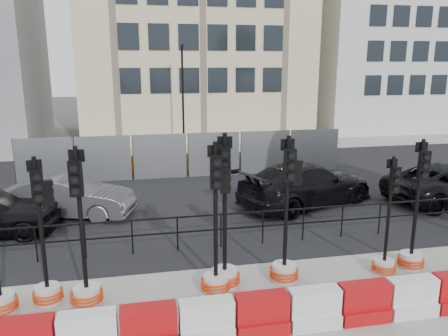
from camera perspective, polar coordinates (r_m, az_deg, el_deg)
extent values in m
plane|color=#51514C|center=(11.28, 0.80, -12.79)|extent=(120.00, 120.00, 0.00)
cube|color=black|center=(17.73, -3.99, -2.81)|extent=(40.00, 14.00, 0.03)
cube|color=gray|center=(26.44, -6.55, 2.61)|extent=(40.00, 4.00, 0.02)
cube|color=beige|center=(32.39, -4.24, 20.64)|extent=(15.00, 10.00, 18.00)
cube|color=silver|center=(37.30, 20.49, 17.38)|extent=(12.00, 9.00, 16.00)
cylinder|color=black|center=(12.25, -23.33, -9.20)|extent=(0.04, 0.04, 1.00)
cylinder|color=black|center=(12.05, -17.68, -9.09)|extent=(0.04, 0.04, 1.00)
cylinder|color=black|center=(11.96, -11.90, -8.88)|extent=(0.04, 0.04, 1.00)
cylinder|color=black|center=(12.00, -6.10, -8.59)|extent=(0.04, 0.04, 1.00)
cylinder|color=black|center=(12.15, -0.40, -8.21)|extent=(0.04, 0.04, 1.00)
cylinder|color=black|center=(12.42, 5.10, -7.77)|extent=(0.04, 0.04, 1.00)
cylinder|color=black|center=(12.79, 10.30, -7.29)|extent=(0.04, 0.04, 1.00)
cylinder|color=black|center=(13.27, 15.16, -6.78)|extent=(0.04, 0.04, 1.00)
cylinder|color=black|center=(13.83, 19.64, -6.27)|extent=(0.04, 0.04, 1.00)
cylinder|color=black|center=(14.47, 23.75, -5.77)|extent=(0.04, 0.04, 1.00)
cube|color=black|center=(11.98, -0.40, -6.08)|extent=(18.00, 0.04, 0.04)
cube|color=black|center=(12.13, -0.40, -7.99)|extent=(18.00, 0.04, 0.04)
cube|color=gray|center=(19.67, -22.44, 0.79)|extent=(2.30, 0.05, 2.00)
cylinder|color=black|center=(19.93, -25.68, 0.62)|extent=(0.05, 0.05, 2.00)
cube|color=gray|center=(19.35, -15.46, 1.13)|extent=(2.30, 0.05, 2.00)
cylinder|color=black|center=(19.47, -18.83, 0.97)|extent=(0.05, 0.05, 2.00)
cube|color=gray|center=(19.32, -8.35, 1.47)|extent=(2.30, 0.05, 2.00)
cylinder|color=black|center=(19.30, -11.76, 1.31)|extent=(0.05, 0.05, 2.00)
cube|color=gray|center=(19.58, -1.32, 1.77)|extent=(2.30, 0.05, 2.00)
cylinder|color=black|center=(19.42, -4.67, 1.63)|extent=(0.05, 0.05, 2.00)
cube|color=gray|center=(20.13, 5.42, 2.04)|extent=(2.30, 0.05, 2.00)
cylinder|color=black|center=(19.84, 2.24, 1.92)|extent=(0.05, 0.05, 2.00)
cube|color=gray|center=(20.95, 11.73, 2.27)|extent=(2.30, 0.05, 2.00)
cylinder|color=black|center=(20.53, 8.77, 2.17)|extent=(0.05, 0.05, 2.00)
cube|color=orange|center=(20.97, -16.19, 0.35)|extent=(1.00, 0.40, 0.80)
cube|color=orange|center=(20.89, -10.72, 0.60)|extent=(1.00, 0.40, 0.80)
cube|color=orange|center=(21.00, -5.26, 0.85)|extent=(1.00, 0.40, 0.80)
cube|color=orange|center=(21.30, 0.10, 1.09)|extent=(1.00, 0.40, 0.80)
cube|color=orange|center=(21.78, 5.26, 1.31)|extent=(1.00, 0.40, 0.80)
cylinder|color=black|center=(25.09, -5.38, 8.94)|extent=(0.12, 0.12, 6.00)
cube|color=black|center=(24.78, -5.47, 15.60)|extent=(0.12, 0.50, 0.12)
cube|color=#AE0D0F|center=(8.61, -24.74, -19.01)|extent=(1.00, 0.35, 0.50)
cube|color=silver|center=(8.42, -17.39, -19.10)|extent=(1.00, 0.35, 0.50)
cube|color=#AE0D0F|center=(8.36, -9.82, -18.88)|extent=(1.00, 0.35, 0.50)
cube|color=silver|center=(8.66, -2.27, -20.61)|extent=(1.00, 0.50, 0.30)
cube|color=silver|center=(8.44, -2.29, -18.37)|extent=(1.00, 0.35, 0.50)
cube|color=#AE0D0F|center=(8.85, 4.88, -19.80)|extent=(1.00, 0.50, 0.30)
cube|color=#AE0D0F|center=(8.64, 4.94, -17.58)|extent=(1.00, 0.35, 0.50)
cube|color=silver|center=(9.16, 11.56, -18.78)|extent=(1.00, 0.50, 0.30)
cube|color=silver|center=(8.96, 11.68, -16.61)|extent=(1.00, 0.35, 0.50)
cube|color=#AE0D0F|center=(9.58, 17.64, -17.62)|extent=(1.00, 0.50, 0.30)
cube|color=#AE0D0F|center=(9.38, 17.82, -15.52)|extent=(1.00, 0.35, 0.50)
cube|color=silver|center=(10.09, 23.09, -16.41)|extent=(1.00, 0.50, 0.30)
cube|color=silver|center=(9.90, 23.32, -14.40)|extent=(1.00, 0.35, 0.50)
cylinder|color=silver|center=(10.40, -27.13, -15.54)|extent=(0.56, 0.56, 0.41)
torus|color=red|center=(10.44, -27.08, -15.94)|extent=(0.67, 0.67, 0.05)
torus|color=red|center=(10.40, -27.13, -15.54)|extent=(0.67, 0.67, 0.05)
torus|color=red|center=(10.37, -27.18, -15.14)|extent=(0.67, 0.67, 0.05)
cylinder|color=silver|center=(10.41, -22.00, -15.07)|extent=(0.53, 0.53, 0.39)
torus|color=red|center=(10.44, -21.96, -15.44)|extent=(0.63, 0.63, 0.05)
torus|color=red|center=(10.41, -22.00, -15.07)|extent=(0.63, 0.63, 0.05)
torus|color=red|center=(10.37, -22.04, -14.69)|extent=(0.63, 0.63, 0.05)
cylinder|color=black|center=(9.78, -22.81, -7.00)|extent=(0.09, 0.09, 2.92)
cube|color=black|center=(9.41, -23.21, -2.22)|extent=(0.26, 0.20, 0.68)
cylinder|color=black|center=(9.40, -23.03, -3.59)|extent=(0.15, 0.09, 0.15)
cylinder|color=black|center=(9.34, -23.15, -2.34)|extent=(0.15, 0.09, 0.15)
cylinder|color=black|center=(9.29, -23.28, -1.06)|extent=(0.15, 0.09, 0.15)
cube|color=black|center=(9.49, -23.55, 0.30)|extent=(0.29, 0.12, 0.23)
cube|color=black|center=(9.60, -22.03, -3.03)|extent=(0.22, 0.18, 0.54)
cylinder|color=silver|center=(10.06, -17.45, -15.62)|extent=(0.56, 0.56, 0.42)
torus|color=red|center=(10.10, -17.42, -16.03)|extent=(0.68, 0.68, 0.05)
torus|color=red|center=(10.06, -17.45, -15.62)|extent=(0.68, 0.68, 0.05)
torus|color=red|center=(10.02, -17.49, -15.20)|extent=(0.68, 0.68, 0.05)
cylinder|color=black|center=(9.38, -18.18, -6.66)|extent=(0.09, 0.09, 3.13)
cube|color=black|center=(8.99, -18.79, -1.30)|extent=(0.26, 0.17, 0.73)
cylinder|color=black|center=(8.97, -18.80, -2.86)|extent=(0.16, 0.07, 0.16)
cylinder|color=black|center=(8.91, -18.91, -1.44)|extent=(0.16, 0.07, 0.16)
cylinder|color=black|center=(8.86, -19.03, -0.01)|extent=(0.16, 0.07, 0.16)
cube|color=black|center=(9.07, -18.72, 1.55)|extent=(0.31, 0.07, 0.25)
cylinder|color=silver|center=(10.09, -1.07, -14.85)|extent=(0.56, 0.56, 0.42)
torus|color=red|center=(10.13, -1.07, -15.26)|extent=(0.68, 0.68, 0.05)
torus|color=red|center=(10.09, -1.07, -14.85)|extent=(0.68, 0.68, 0.05)
torus|color=red|center=(10.05, -1.08, -14.43)|extent=(0.68, 0.68, 0.05)
cylinder|color=black|center=(9.41, -1.12, -5.91)|extent=(0.09, 0.09, 3.12)
cube|color=black|center=(9.02, -1.03, -0.57)|extent=(0.25, 0.15, 0.73)
cylinder|color=black|center=(9.00, -0.94, -2.11)|extent=(0.16, 0.06, 0.16)
cylinder|color=black|center=(8.94, -0.95, -0.70)|extent=(0.16, 0.06, 0.16)
cylinder|color=black|center=(8.89, -0.95, 0.73)|extent=(0.16, 0.06, 0.16)
cube|color=black|center=(9.11, -1.22, 2.25)|extent=(0.31, 0.04, 0.25)
cube|color=black|center=(9.23, 0.14, -1.58)|extent=(0.21, 0.14, 0.57)
cylinder|color=silver|center=(10.31, 0.09, -14.13)|extent=(0.58, 0.58, 0.43)
torus|color=red|center=(10.35, 0.09, -14.56)|extent=(0.70, 0.70, 0.05)
torus|color=red|center=(10.31, 0.09, -14.13)|extent=(0.70, 0.70, 0.05)
torus|color=red|center=(10.27, 0.09, -13.70)|extent=(0.70, 0.70, 0.05)
cylinder|color=black|center=(9.63, 0.10, -4.97)|extent=(0.10, 0.10, 3.25)
cube|color=black|center=(9.24, 0.08, 0.51)|extent=(0.29, 0.21, 0.76)
cylinder|color=black|center=(9.21, 0.07, -1.05)|extent=(0.17, 0.09, 0.16)
cylinder|color=black|center=(9.15, 0.07, 0.39)|extent=(0.17, 0.09, 0.16)
cylinder|color=black|center=(9.10, 0.07, 1.85)|extent=(0.17, 0.09, 0.16)
cube|color=black|center=(9.34, 0.11, 3.37)|extent=(0.32, 0.10, 0.26)
cylinder|color=silver|center=(10.64, 7.85, -13.39)|extent=(0.57, 0.57, 0.42)
torus|color=red|center=(10.67, 7.84, -13.79)|extent=(0.68, 0.68, 0.05)
torus|color=red|center=(10.64, 7.85, -13.39)|extent=(0.68, 0.68, 0.05)
torus|color=red|center=(10.60, 7.87, -12.98)|extent=(0.68, 0.68, 0.05)
cylinder|color=black|center=(9.99, 8.16, -4.75)|extent=(0.09, 0.09, 3.16)
cube|color=black|center=(9.62, 8.60, 0.38)|extent=(0.25, 0.15, 0.74)
cylinder|color=black|center=(9.60, 8.72, -1.08)|extent=(0.16, 0.05, 0.16)
cylinder|color=black|center=(9.54, 8.77, 0.27)|extent=(0.16, 0.05, 0.16)
cylinder|color=black|center=(9.49, 8.82, 1.63)|extent=(0.16, 0.05, 0.16)
cube|color=black|center=(9.71, 8.31, 3.05)|extent=(0.32, 0.03, 0.25)
cube|color=black|center=(9.86, 9.46, -0.59)|extent=(0.21, 0.14, 0.58)
cylinder|color=silver|center=(11.56, 20.14, -12.02)|extent=(0.48, 0.48, 0.36)
torus|color=red|center=(11.59, 20.11, -12.33)|extent=(0.58, 0.58, 0.04)
torus|color=red|center=(11.56, 20.14, -12.02)|extent=(0.58, 0.58, 0.04)
torus|color=red|center=(11.53, 20.17, -11.70)|extent=(0.58, 0.58, 0.04)
cylinder|color=black|center=(11.05, 20.74, -5.33)|extent=(0.08, 0.08, 2.66)
cube|color=black|center=(10.74, 21.41, -1.47)|extent=(0.22, 0.13, 0.62)
cylinder|color=black|center=(10.73, 21.53, -2.57)|extent=(0.13, 0.05, 0.13)
cylinder|color=black|center=(10.68, 21.62, -1.56)|extent=(0.13, 0.05, 0.13)
cylinder|color=black|center=(10.64, 21.71, -0.55)|extent=(0.13, 0.05, 0.13)
cube|color=black|center=(10.79, 21.10, 0.57)|extent=(0.27, 0.03, 0.21)
cylinder|color=silver|center=(12.08, 23.19, -11.06)|extent=(0.54, 0.54, 0.40)
torus|color=red|center=(12.11, 23.15, -11.41)|extent=(0.65, 0.65, 0.05)
torus|color=red|center=(12.08, 23.19, -11.06)|extent=(0.65, 0.65, 0.05)
torus|color=red|center=(12.05, 23.22, -10.72)|extent=(0.65, 0.65, 0.05)
cylinder|color=black|center=(11.54, 23.92, -3.84)|extent=(0.09, 0.09, 2.98)
cube|color=black|center=(11.22, 24.65, 0.35)|extent=(0.25, 0.16, 0.70)
cylinder|color=black|center=(11.20, 24.74, -0.83)|extent=(0.15, 0.06, 0.15)
cylinder|color=black|center=(11.16, 24.85, 0.25)|extent=(0.15, 0.06, 0.15)
cylinder|color=black|center=(11.11, 24.97, 1.35)|extent=(0.15, 0.06, 0.15)
cube|color=black|center=(11.30, 24.40, 2.52)|extent=(0.30, 0.06, 0.24)
imported|color=#48484D|center=(15.37, -19.47, -3.54)|extent=(3.80, 5.00, 1.38)
imported|color=black|center=(15.91, 10.71, -2.11)|extent=(5.75, 6.78, 1.54)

